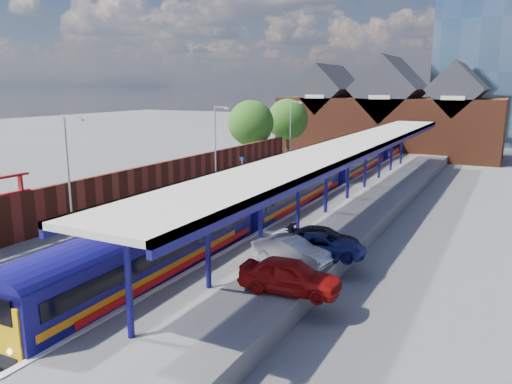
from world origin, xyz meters
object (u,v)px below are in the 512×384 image
(train, at_px, (327,171))
(lamp_post_b, at_px, (70,168))
(lamp_post_d, at_px, (291,128))
(parked_car_red, at_px, (290,276))
(parked_car_silver, at_px, (291,251))
(parked_car_blue, at_px, (323,245))
(lamp_post_c, at_px, (217,141))
(parked_car_dark, at_px, (324,238))
(platform_sign, at_px, (242,166))

(train, height_order, lamp_post_b, lamp_post_b)
(lamp_post_d, xyz_separation_m, parked_car_red, (14.73, -33.83, -3.24))
(parked_car_red, height_order, parked_car_silver, parked_car_red)
(train, height_order, parked_car_silver, train)
(parked_car_blue, bearing_deg, lamp_post_c, 33.35)
(lamp_post_b, distance_m, lamp_post_c, 16.00)
(train, distance_m, parked_car_blue, 20.01)
(lamp_post_b, height_order, parked_car_dark, lamp_post_b)
(lamp_post_c, height_order, parked_car_red, lamp_post_c)
(platform_sign, height_order, parked_car_dark, platform_sign)
(parked_car_dark, bearing_deg, train, 10.98)
(lamp_post_d, xyz_separation_m, parked_car_silver, (13.33, -30.55, -3.34))
(platform_sign, height_order, parked_car_silver, platform_sign)
(platform_sign, distance_m, parked_car_red, 23.93)
(lamp_post_b, bearing_deg, parked_car_blue, 12.12)
(platform_sign, height_order, parked_car_red, platform_sign)
(lamp_post_c, relative_size, lamp_post_d, 1.00)
(lamp_post_c, xyz_separation_m, parked_car_red, (14.73, -17.83, -3.24))
(parked_car_silver, relative_size, parked_car_dark, 1.00)
(train, distance_m, parked_car_red, 24.79)
(parked_car_red, bearing_deg, parked_car_silver, 18.70)
(lamp_post_c, relative_size, parked_car_red, 1.59)
(train, bearing_deg, lamp_post_c, -142.68)
(parked_car_dark, bearing_deg, lamp_post_d, 18.63)
(platform_sign, relative_size, parked_car_silver, 0.63)
(lamp_post_b, xyz_separation_m, platform_sign, (1.36, 18.00, -2.30))
(parked_car_dark, bearing_deg, parked_car_blue, -169.78)
(lamp_post_c, bearing_deg, lamp_post_b, -90.00)
(lamp_post_c, bearing_deg, parked_car_dark, -39.61)
(lamp_post_c, bearing_deg, platform_sign, 55.74)
(parked_car_blue, bearing_deg, lamp_post_d, 11.68)
(train, bearing_deg, platform_sign, -148.44)
(platform_sign, distance_m, parked_car_blue, 19.85)
(train, relative_size, parked_car_blue, 15.06)
(lamp_post_c, relative_size, parked_car_dark, 1.76)
(lamp_post_b, bearing_deg, parked_car_dark, 17.55)
(lamp_post_d, xyz_separation_m, parked_car_blue, (14.43, -28.90, -3.38))
(parked_car_silver, bearing_deg, parked_car_dark, -4.08)
(train, relative_size, platform_sign, 26.39)
(parked_car_dark, xyz_separation_m, parked_car_blue, (0.44, -1.33, 0.03))
(lamp_post_b, distance_m, platform_sign, 18.20)
(parked_car_blue, bearing_deg, parked_car_silver, 131.52)
(parked_car_silver, bearing_deg, lamp_post_d, 31.90)
(lamp_post_b, bearing_deg, lamp_post_c, 90.00)
(platform_sign, bearing_deg, lamp_post_d, 95.56)
(train, bearing_deg, parked_car_dark, -70.75)
(train, relative_size, parked_car_red, 14.99)
(lamp_post_b, height_order, lamp_post_c, same)
(parked_car_red, bearing_deg, lamp_post_d, 19.18)
(lamp_post_b, distance_m, parked_car_dark, 15.06)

